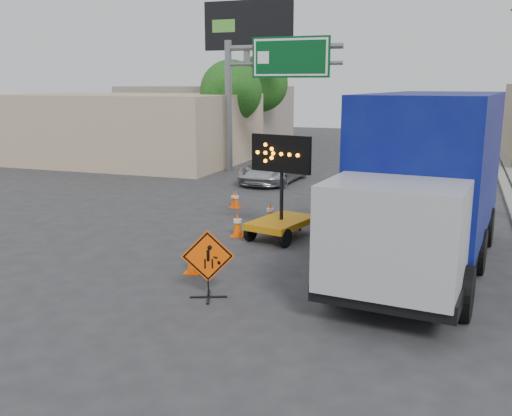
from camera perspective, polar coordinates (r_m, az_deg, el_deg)
The scene contains 17 objects.
ground at distance 12.29m, azimuth -6.85°, elevation -9.84°, with size 100.00×100.00×0.00m, color #2D2D30.
curb_right at distance 25.62m, azimuth 24.01°, elevation 1.01°, with size 0.40×60.00×0.12m, color gray.
storefront_left_near at distance 35.82m, azimuth -12.72°, elevation 7.84°, with size 14.00×10.00×4.00m, color tan.
storefront_left_far at distance 48.59m, azimuth -4.79°, elevation 9.44°, with size 12.00×10.00×4.40m, color #A69B8A.
highway_gantry at distance 29.70m, azimuth 0.97°, elevation 13.20°, with size 6.18×0.38×6.90m.
billboard at distance 38.57m, azimuth -0.79°, elevation 16.40°, with size 6.10×0.54×9.85m.
tree_left_near at distance 34.74m, azimuth -2.51°, elevation 11.57°, with size 3.71×3.71×6.03m.
tree_left_far at distance 42.57m, azimuth 0.39°, elevation 12.30°, with size 4.10×4.10×6.66m.
construction_sign at distance 12.49m, azimuth -4.84°, elevation -5.44°, with size 1.08×0.78×1.54m.
arrow_board at distance 17.26m, azimuth 2.55°, elevation -0.81°, with size 1.96×2.46×3.15m.
pickup_truck at distance 27.24m, azimuth 1.77°, elevation 3.99°, with size 2.22×4.82×1.34m, color silver.
box_truck at distance 14.94m, azimuth 16.67°, elevation 1.67°, with size 3.67×9.47×4.39m.
cone_a at distance 14.26m, azimuth -6.38°, elevation -5.02°, with size 0.45×0.45×0.77m.
cone_b at distance 17.55m, azimuth -1.87°, elevation -1.62°, with size 0.42×0.42×0.77m.
cone_c at distance 19.12m, azimuth 1.44°, elevation -0.48°, with size 0.48×0.48×0.76m.
cone_d at distance 21.74m, azimuth -2.23°, elevation 0.90°, with size 0.33×0.33×0.63m.
cone_e at distance 21.58m, azimuth -2.01°, elevation 0.88°, with size 0.40×0.40×0.67m.
Camera 1 is at (5.20, -10.13, 4.62)m, focal length 40.00 mm.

